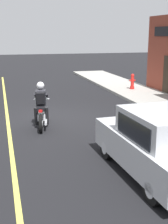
{
  "coord_description": "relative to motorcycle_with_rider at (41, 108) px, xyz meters",
  "views": [
    {
      "loc": [
        -1.98,
        -11.65,
        3.23
      ],
      "look_at": [
        0.39,
        -2.91,
        0.95
      ],
      "focal_mm": 50.0,
      "sensor_mm": 36.0,
      "label": 1
    }
  ],
  "objects": [
    {
      "name": "ground_plane",
      "position": [
        0.64,
        0.96,
        -0.68
      ],
      "size": [
        80.0,
        80.0,
        0.0
      ],
      "primitive_type": "plane",
      "color": "black"
    },
    {
      "name": "sidewalk_curb",
      "position": [
        5.95,
        3.96,
        -0.61
      ],
      "size": [
        2.6,
        22.0,
        0.14
      ],
      "primitive_type": "cube",
      "color": "#9E9B93",
      "rests_on": "ground"
    },
    {
      "name": "lane_stripe",
      "position": [
        -1.16,
        3.96,
        -0.67
      ],
      "size": [
        0.12,
        19.8,
        0.01
      ],
      "primitive_type": "cube",
      "color": "#D1C64C",
      "rests_on": "ground"
    },
    {
      "name": "motorcycle_with_rider",
      "position": [
        0.0,
        0.0,
        0.0
      ],
      "size": [
        0.66,
        2.01,
        1.62
      ],
      "color": "black",
      "rests_on": "ground"
    },
    {
      "name": "car_hatchback",
      "position": [
        2.06,
        -4.59,
        0.09
      ],
      "size": [
        1.8,
        3.85,
        1.57
      ],
      "color": "black",
      "rests_on": "ground"
    },
    {
      "name": "fire_hydrant",
      "position": [
        5.96,
        5.68,
        -0.11
      ],
      "size": [
        0.36,
        0.24,
        0.88
      ],
      "color": "red",
      "rests_on": "sidewalk_curb"
    }
  ]
}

